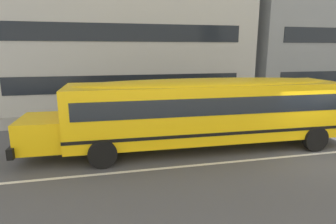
{
  "coord_description": "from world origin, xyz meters",
  "views": [
    {
      "loc": [
        -7.78,
        -8.83,
        4.04
      ],
      "look_at": [
        -5.58,
        0.85,
        1.82
      ],
      "focal_mm": 29.6,
      "sensor_mm": 36.0,
      "label": 1
    }
  ],
  "objects": [
    {
      "name": "lane_centreline",
      "position": [
        0.0,
        0.0,
        0.0
      ],
      "size": [
        110.0,
        0.16,
        0.01
      ],
      "primitive_type": "cube",
      "color": "silver",
      "rests_on": "ground_plane"
    },
    {
      "name": "school_bus",
      "position": [
        -3.99,
        1.71,
        1.73
      ],
      "size": [
        13.1,
        3.26,
        2.92
      ],
      "rotation": [
        0.0,
        0.0,
        3.12
      ],
      "color": "yellow",
      "rests_on": "ground_plane"
    },
    {
      "name": "ground_plane",
      "position": [
        0.0,
        0.0,
        0.0
      ],
      "size": [
        400.0,
        400.0,
        0.0
      ],
      "primitive_type": "plane",
      "color": "#4C4C4F"
    },
    {
      "name": "sidewalk_far",
      "position": [
        0.0,
        7.83,
        0.01
      ],
      "size": [
        120.0,
        3.0,
        0.01
      ],
      "primitive_type": "cube",
      "color": "gray",
      "rests_on": "ground_plane"
    }
  ]
}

